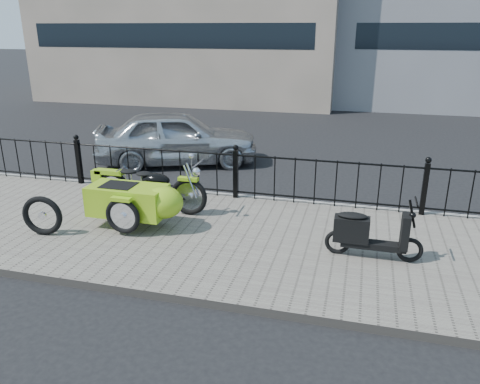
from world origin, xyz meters
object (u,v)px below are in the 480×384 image
(motorcycle_sidecar, at_px, (141,198))
(sedan_car, at_px, (177,137))
(scooter, at_px, (367,234))
(spare_tire, at_px, (42,216))

(motorcycle_sidecar, xyz_separation_m, sedan_car, (-1.01, 4.09, 0.09))
(scooter, relative_size, sedan_car, 0.35)
(spare_tire, distance_m, sedan_car, 4.93)
(scooter, height_order, sedan_car, sedan_car)
(scooter, distance_m, sedan_car, 6.45)
(scooter, height_order, spare_tire, scooter)
(scooter, distance_m, spare_tire, 5.11)
(motorcycle_sidecar, bearing_deg, sedan_car, 103.92)
(motorcycle_sidecar, relative_size, sedan_car, 0.56)
(motorcycle_sidecar, distance_m, sedan_car, 4.22)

